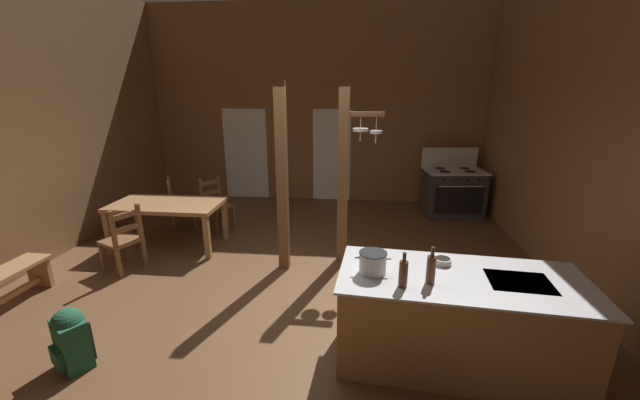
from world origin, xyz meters
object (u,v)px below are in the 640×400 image
object	(u,v)px
backpack	(70,337)
stove_range	(452,192)
kitchen_island	(457,320)
ladderback_chair_by_post	(216,204)
dining_table	(167,208)
ladderback_chair_near_window	(179,203)
bottle_short_on_counter	(431,269)
ladderback_chair_at_table_end	(123,240)
stockpot_on_counter	(373,263)
bottle_tall_on_counter	(403,273)
mixing_bowl_on_counter	(443,261)

from	to	relation	value
backpack	stove_range	bearing A→B (deg)	46.77
kitchen_island	ladderback_chair_by_post	bearing A→B (deg)	137.59
dining_table	ladderback_chair_by_post	world-z (taller)	ladderback_chair_by_post
ladderback_chair_near_window	dining_table	bearing A→B (deg)	-74.03
stove_range	bottle_short_on_counter	world-z (taller)	stove_range
ladderback_chair_at_table_end	bottle_short_on_counter	world-z (taller)	bottle_short_on_counter
ladderback_chair_by_post	bottle_short_on_counter	size ratio (longest dim) A/B	2.86
stockpot_on_counter	bottle_tall_on_counter	xyz separation A→B (m)	(0.24, -0.22, 0.02)
stockpot_on_counter	bottle_tall_on_counter	world-z (taller)	bottle_tall_on_counter
kitchen_island	bottle_short_on_counter	size ratio (longest dim) A/B	6.72
ladderback_chair_at_table_end	ladderback_chair_near_window	bearing A→B (deg)	90.81
stove_range	ladderback_chair_at_table_end	bearing A→B (deg)	-150.48
stove_range	ladderback_chair_near_window	size ratio (longest dim) A/B	1.39
kitchen_island	ladderback_chair_near_window	xyz separation A→B (m)	(-4.19, 3.19, 0.01)
dining_table	ladderback_chair_near_window	distance (m)	0.94
ladderback_chair_at_table_end	mixing_bowl_on_counter	distance (m)	4.25
stove_range	backpack	xyz separation A→B (m)	(-4.50, -4.79, -0.17)
stockpot_on_counter	ladderback_chair_near_window	bearing A→B (deg)	136.79
dining_table	mixing_bowl_on_counter	bearing A→B (deg)	-28.45
ladderback_chair_near_window	kitchen_island	bearing A→B (deg)	-37.29
ladderback_chair_by_post	ladderback_chair_at_table_end	size ratio (longest dim) A/B	1.00
ladderback_chair_near_window	stove_range	bearing A→B (deg)	12.82
ladderback_chair_by_post	ladderback_chair_at_table_end	bearing A→B (deg)	-111.38
ladderback_chair_near_window	ladderback_chair_at_table_end	distance (m)	1.74
backpack	mixing_bowl_on_counter	size ratio (longest dim) A/B	3.64
kitchen_island	stockpot_on_counter	world-z (taller)	stockpot_on_counter
stove_range	mixing_bowl_on_counter	xyz separation A→B (m)	(-1.12, -4.13, 0.43)
kitchen_island	bottle_tall_on_counter	distance (m)	0.82
ladderback_chair_at_table_end	bottle_short_on_counter	bearing A→B (deg)	-22.43
kitchen_island	stockpot_on_counter	xyz separation A→B (m)	(-0.79, -0.00, 0.54)
bottle_tall_on_counter	stockpot_on_counter	bearing A→B (deg)	137.61
stockpot_on_counter	mixing_bowl_on_counter	xyz separation A→B (m)	(0.67, 0.24, -0.07)
ladderback_chair_near_window	ladderback_chair_by_post	distance (m)	0.70
dining_table	ladderback_chair_at_table_end	xyz separation A→B (m)	(-0.23, -0.86, -0.20)
ladderback_chair_near_window	mixing_bowl_on_counter	xyz separation A→B (m)	(4.07, -2.95, 0.46)
stockpot_on_counter	stove_range	bearing A→B (deg)	67.79
bottle_short_on_counter	ladderback_chair_by_post	bearing A→B (deg)	133.68
bottle_tall_on_counter	backpack	bearing A→B (deg)	-176.28
backpack	stockpot_on_counter	bearing A→B (deg)	8.65
kitchen_island	dining_table	world-z (taller)	kitchen_island
kitchen_island	stockpot_on_counter	bearing A→B (deg)	-179.69
backpack	ladderback_chair_by_post	bearing A→B (deg)	89.71
kitchen_island	bottle_tall_on_counter	xyz separation A→B (m)	(-0.55, -0.22, 0.57)
ladderback_chair_near_window	stockpot_on_counter	distance (m)	4.69
ladderback_chair_at_table_end	backpack	xyz separation A→B (m)	(0.66, -1.86, -0.14)
kitchen_island	mixing_bowl_on_counter	distance (m)	0.54
dining_table	ladderback_chair_by_post	distance (m)	1.01
ladderback_chair_by_post	ladderback_chair_near_window	bearing A→B (deg)	179.41
ladderback_chair_near_window	stockpot_on_counter	world-z (taller)	stockpot_on_counter
mixing_bowl_on_counter	kitchen_island	bearing A→B (deg)	-63.30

